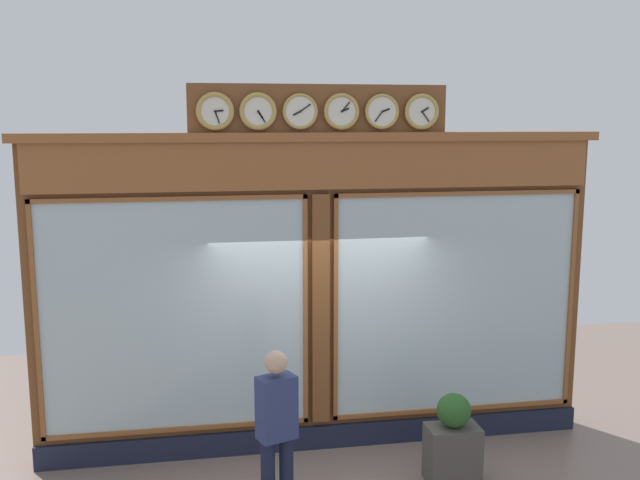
{
  "coord_description": "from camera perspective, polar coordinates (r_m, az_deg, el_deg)",
  "views": [
    {
      "loc": [
        1.39,
        7.87,
        3.84
      ],
      "look_at": [
        0.0,
        0.0,
        2.49
      ],
      "focal_mm": 40.36,
      "sensor_mm": 36.0,
      "label": 1
    }
  ],
  "objects": [
    {
      "name": "planter_shrub",
      "position": [
        7.93,
        10.57,
        -13.13
      ],
      "size": [
        0.36,
        0.36,
        0.36
      ],
      "primitive_type": "sphere",
      "color": "#285623",
      "rests_on": "planter_box"
    },
    {
      "name": "pedestrian",
      "position": [
        7.1,
        -3.45,
        -14.61
      ],
      "size": [
        0.41,
        0.33,
        1.69
      ],
      "color": "#191E38",
      "rests_on": "ground_plane"
    },
    {
      "name": "shop_facade",
      "position": [
        8.34,
        -0.15,
        -3.99
      ],
      "size": [
        6.56,
        0.42,
        4.22
      ],
      "color": "brown",
      "rests_on": "ground_plane"
    },
    {
      "name": "planter_box",
      "position": [
        8.13,
        10.46,
        -16.33
      ],
      "size": [
        0.56,
        0.36,
        0.62
      ],
      "primitive_type": "cube",
      "color": "#4C4742",
      "rests_on": "ground_plane"
    }
  ]
}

